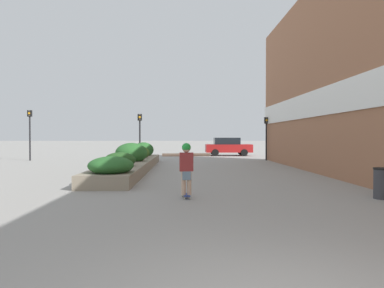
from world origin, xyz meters
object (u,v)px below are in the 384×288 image
(car_leftmost, at_px, (338,147))
(car_center_left, at_px, (228,146))
(traffic_light_far_left, at_px, (30,126))
(trash_bin, at_px, (382,183))
(skateboarder, at_px, (186,163))
(traffic_light_left, at_px, (140,129))
(traffic_light_right, at_px, (266,131))
(skateboard, at_px, (186,196))

(car_leftmost, bearing_deg, car_center_left, -98.10)
(traffic_light_far_left, bearing_deg, car_center_left, 23.81)
(trash_bin, bearing_deg, traffic_light_far_left, 134.33)
(car_center_left, bearing_deg, car_leftmost, 81.90)
(skateboarder, distance_m, traffic_light_left, 15.86)
(car_leftmost, xyz_separation_m, traffic_light_left, (-16.16, -5.95, 1.43))
(car_leftmost, height_order, car_center_left, car_center_left)
(trash_bin, relative_size, car_leftmost, 0.19)
(traffic_light_left, bearing_deg, trash_bin, -62.04)
(car_leftmost, distance_m, traffic_light_right, 9.15)
(car_center_left, height_order, traffic_light_right, traffic_light_right)
(trash_bin, relative_size, car_center_left, 0.21)
(skateboard, bearing_deg, car_center_left, 75.35)
(car_leftmost, bearing_deg, skateboard, -31.34)
(car_leftmost, bearing_deg, traffic_light_left, -69.78)
(trash_bin, distance_m, traffic_light_right, 16.46)
(skateboarder, height_order, traffic_light_right, traffic_light_right)
(traffic_light_left, xyz_separation_m, traffic_light_far_left, (-7.79, 0.78, 0.18))
(skateboarder, xyz_separation_m, car_center_left, (3.82, 22.77, -0.13))
(car_leftmost, relative_size, traffic_light_left, 1.34)
(skateboarder, bearing_deg, traffic_light_far_left, 118.64)
(car_leftmost, height_order, traffic_light_left, traffic_light_left)
(traffic_light_left, bearing_deg, traffic_light_far_left, 174.30)
(traffic_light_far_left, bearing_deg, trash_bin, -45.67)
(skateboard, relative_size, car_center_left, 0.15)
(trash_bin, relative_size, traffic_light_left, 0.26)
(trash_bin, distance_m, car_leftmost, 23.07)
(trash_bin, bearing_deg, traffic_light_left, 117.96)
(traffic_light_left, height_order, traffic_light_far_left, traffic_light_far_left)
(skateboard, xyz_separation_m, trash_bin, (5.27, -0.25, 0.36))
(skateboarder, bearing_deg, skateboard, -81.08)
(skateboard, xyz_separation_m, skateboarder, (-0.00, 0.00, 0.88))
(traffic_light_left, distance_m, traffic_light_right, 8.87)
(trash_bin, xyz_separation_m, traffic_light_left, (-8.36, 15.75, 1.80))
(skateboard, relative_size, traffic_light_left, 0.19)
(traffic_light_right, xyz_separation_m, traffic_light_far_left, (-16.64, 0.17, 0.29))
(trash_bin, distance_m, car_center_left, 23.07)
(car_leftmost, relative_size, car_center_left, 1.07)
(traffic_light_right, bearing_deg, traffic_light_far_left, 179.42)
(car_center_left, xyz_separation_m, traffic_light_right, (1.93, -6.66, 1.30))
(skateboarder, relative_size, car_center_left, 0.35)
(car_leftmost, bearing_deg, skateboarder, -31.34)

